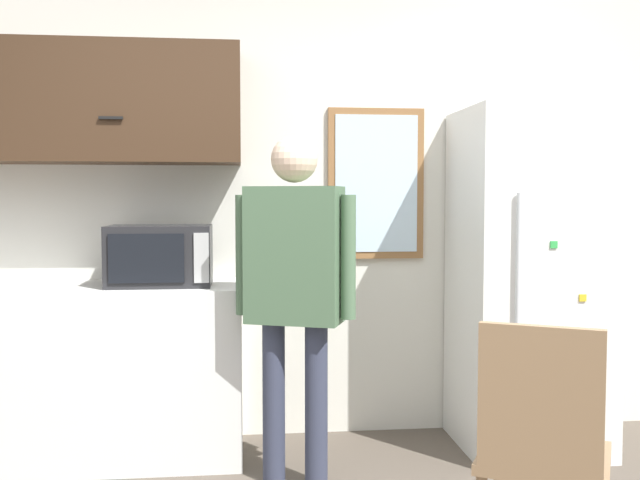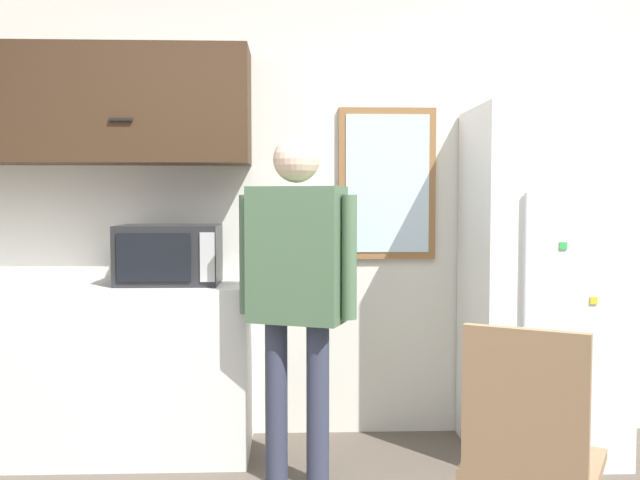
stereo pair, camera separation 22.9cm
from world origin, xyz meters
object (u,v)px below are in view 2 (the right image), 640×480
(microwave, at_px, (169,255))
(chair, at_px, (530,449))
(refrigerator, at_px, (541,281))
(person, at_px, (297,273))

(microwave, bearing_deg, chair, -44.71)
(refrigerator, bearing_deg, chair, -110.57)
(chair, bearing_deg, refrigerator, -81.27)
(refrigerator, height_order, chair, refrigerator)
(refrigerator, distance_m, chair, 1.57)
(microwave, xyz_separation_m, refrigerator, (2.00, -0.03, -0.15))
(person, bearing_deg, microwave, 169.33)
(microwave, height_order, person, person)
(microwave, bearing_deg, person, -31.50)
(microwave, bearing_deg, refrigerator, -0.93)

